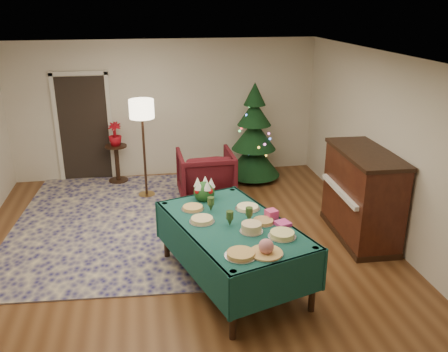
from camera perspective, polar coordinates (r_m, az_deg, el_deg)
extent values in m
plane|color=#593319|center=(6.73, -4.60, -9.82)|extent=(7.00, 7.00, 0.00)
plane|color=white|center=(5.86, -5.36, 13.64)|extent=(7.00, 7.00, 0.00)
plane|color=beige|center=(9.53, -6.99, 7.97)|extent=(6.00, 0.00, 6.00)
plane|color=beige|center=(7.07, 20.04, 2.44)|extent=(0.00, 7.00, 7.00)
cube|color=black|center=(9.64, -16.47, 5.40)|extent=(0.92, 0.02, 2.04)
cube|color=silver|center=(9.70, -19.43, 5.34)|extent=(0.08, 0.04, 2.14)
cube|color=silver|center=(9.58, -13.51, 5.77)|extent=(0.08, 0.04, 2.14)
cube|color=silver|center=(9.43, -17.14, 11.73)|extent=(1.08, 0.04, 0.08)
cube|color=#181653|center=(7.89, -12.84, -5.42)|extent=(3.50, 4.42, 0.02)
cylinder|color=black|center=(5.09, 1.08, -15.32)|extent=(0.08, 0.08, 0.83)
cylinder|color=black|center=(6.59, -6.99, -6.55)|extent=(0.08, 0.08, 0.83)
cylinder|color=black|center=(5.58, 10.67, -12.18)|extent=(0.08, 0.08, 0.83)
cylinder|color=black|center=(6.97, 0.99, -4.80)|extent=(0.08, 0.08, 0.83)
cube|color=#134544|center=(5.82, 1.05, -5.89)|extent=(1.78, 2.36, 0.04)
cube|color=#134544|center=(6.76, -3.18, -4.23)|extent=(1.20, 0.41, 0.52)
cube|color=#134544|center=(5.18, 6.68, -12.73)|extent=(1.20, 0.41, 0.52)
cube|color=#134544|center=(6.21, 5.89, -6.69)|extent=(0.67, 2.04, 0.52)
cube|color=#134544|center=(5.70, -4.28, -9.24)|extent=(0.67, 2.04, 0.52)
cylinder|color=silver|center=(5.11, 2.02, -9.57)|extent=(0.35, 0.35, 0.01)
cylinder|color=tan|center=(5.10, 2.03, -9.32)|extent=(0.30, 0.30, 0.04)
cylinder|color=silver|center=(5.17, 5.07, -9.28)|extent=(0.37, 0.37, 0.01)
sphere|color=#CC727A|center=(5.12, 5.10, -8.42)|extent=(0.17, 0.17, 0.17)
cylinder|color=silver|center=(5.53, 6.99, -7.26)|extent=(0.33, 0.33, 0.01)
cylinder|color=#D8D172|center=(5.51, 7.01, -6.94)|extent=(0.28, 0.28, 0.06)
cylinder|color=silver|center=(5.61, 3.31, -6.68)|extent=(0.28, 0.28, 0.01)
cylinder|color=tan|center=(5.58, 3.32, -6.16)|extent=(0.24, 0.24, 0.10)
cylinder|color=silver|center=(5.83, 4.74, -5.61)|extent=(0.29, 0.29, 0.01)
cylinder|color=#B2844C|center=(5.82, 4.74, -5.40)|extent=(0.24, 0.24, 0.03)
cylinder|color=silver|center=(5.84, -2.67, -5.49)|extent=(0.32, 0.32, 0.01)
cylinder|color=#D8BF7F|center=(5.83, -2.67, -5.24)|extent=(0.27, 0.27, 0.04)
cylinder|color=silver|center=(6.19, 2.85, -3.95)|extent=(0.33, 0.33, 0.01)
cylinder|color=#F2EACC|center=(6.18, 2.85, -3.76)|extent=(0.28, 0.28, 0.03)
cylinder|color=silver|center=(6.19, -3.77, -3.98)|extent=(0.30, 0.30, 0.01)
cylinder|color=tan|center=(6.18, -3.78, -3.79)|extent=(0.26, 0.26, 0.03)
cone|color=#2D471E|center=(6.11, -1.59, -3.82)|extent=(0.08, 0.08, 0.10)
cylinder|color=#2D471E|center=(6.07, -1.60, -3.01)|extent=(0.09, 0.09, 0.10)
cone|color=#2D471E|center=(5.83, 3.03, -5.10)|extent=(0.08, 0.08, 0.10)
cylinder|color=#2D471E|center=(5.79, 3.04, -4.27)|extent=(0.09, 0.09, 0.10)
cone|color=#2D471E|center=(5.73, 0.70, -5.56)|extent=(0.08, 0.08, 0.10)
cylinder|color=#2D471E|center=(5.69, 0.71, -4.72)|extent=(0.09, 0.09, 0.10)
cube|color=#CE3987|center=(5.79, 7.08, -5.71)|extent=(0.21, 0.21, 0.04)
cube|color=#DB3C78|center=(5.95, 5.72, -4.59)|extent=(0.17, 0.17, 0.11)
sphere|color=#1E4C1E|center=(6.44, -2.41, -1.93)|extent=(0.29, 0.29, 0.29)
cone|color=white|center=(6.41, -1.55, -0.78)|extent=(0.11, 0.11, 0.13)
cone|color=white|center=(6.48, -2.27, -0.52)|extent=(0.11, 0.11, 0.13)
cone|color=white|center=(6.44, -3.20, -0.70)|extent=(0.11, 0.11, 0.13)
cone|color=white|center=(6.33, -3.07, -1.07)|extent=(0.11, 0.11, 0.13)
cone|color=white|center=(6.31, -2.03, -1.13)|extent=(0.11, 0.11, 0.13)
sphere|color=#B20C0F|center=(6.50, -1.62, -1.29)|extent=(0.08, 0.08, 0.08)
sphere|color=#B20C0F|center=(6.51, -3.13, -1.28)|extent=(0.08, 0.08, 0.08)
sphere|color=#B20C0F|center=(6.35, -3.22, -1.86)|extent=(0.08, 0.08, 0.08)
sphere|color=#B20C0F|center=(6.34, -1.68, -1.86)|extent=(0.08, 0.08, 0.08)
imported|color=#480F16|center=(8.44, -2.21, 0.39)|extent=(0.97, 0.91, 0.98)
cylinder|color=#A57F3F|center=(8.85, -9.27, -2.20)|extent=(0.30, 0.30, 0.03)
cylinder|color=black|center=(8.58, -9.57, 2.69)|extent=(0.04, 0.04, 1.62)
cylinder|color=#FFEABF|center=(8.38, -9.89, 7.97)|extent=(0.43, 0.43, 0.32)
cylinder|color=black|center=(9.62, -12.56, -0.53)|extent=(0.38, 0.38, 0.04)
cylinder|color=black|center=(9.51, -12.72, 1.41)|extent=(0.08, 0.08, 0.69)
cylinder|color=black|center=(9.40, -12.89, 3.52)|extent=(0.42, 0.42, 0.03)
imported|color=#A30B16|center=(9.36, -12.96, 4.35)|extent=(0.25, 0.45, 0.25)
cylinder|color=black|center=(9.55, 3.51, 0.14)|extent=(0.12, 0.12, 0.15)
cone|color=black|center=(9.43, 3.55, 2.18)|extent=(1.32, 1.32, 0.68)
cone|color=black|center=(9.29, 3.62, 5.00)|extent=(1.08, 1.08, 0.58)
cone|color=black|center=(9.19, 3.68, 7.61)|extent=(0.82, 0.82, 0.48)
cone|color=black|center=(9.11, 3.73, 9.86)|extent=(0.53, 0.53, 0.43)
cube|color=black|center=(7.56, 15.80, -6.65)|extent=(0.74, 1.57, 0.09)
cube|color=black|center=(7.30, 16.27, -2.24)|extent=(0.71, 1.54, 1.26)
cube|color=black|center=(7.08, 16.79, 2.63)|extent=(0.76, 1.59, 0.05)
cube|color=white|center=(7.15, 13.95, -1.76)|extent=(0.18, 1.31, 0.07)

